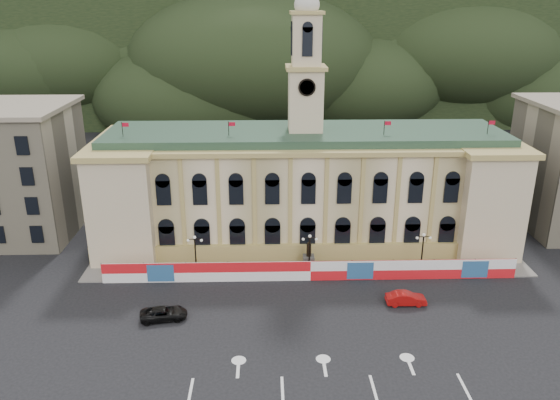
{
  "coord_description": "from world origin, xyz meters",
  "views": [
    {
      "loc": [
        -5.24,
        -43.65,
        31.96
      ],
      "look_at": [
        -3.61,
        18.0,
        9.31
      ],
      "focal_mm": 35.0,
      "sensor_mm": 36.0,
      "label": 1
    }
  ],
  "objects_px": {
    "red_sedan": "(406,298)",
    "statue": "(309,260)",
    "black_suv": "(164,313)",
    "lamp_center": "(310,250)"
  },
  "relations": [
    {
      "from": "statue",
      "to": "black_suv",
      "type": "height_order",
      "value": "statue"
    },
    {
      "from": "statue",
      "to": "red_sedan",
      "type": "bearing_deg",
      "value": -41.01
    },
    {
      "from": "red_sedan",
      "to": "statue",
      "type": "bearing_deg",
      "value": 49.36
    },
    {
      "from": "statue",
      "to": "red_sedan",
      "type": "distance_m",
      "value": 13.52
    },
    {
      "from": "statue",
      "to": "lamp_center",
      "type": "relative_size",
      "value": 0.72
    },
    {
      "from": "statue",
      "to": "black_suv",
      "type": "bearing_deg",
      "value": -145.52
    },
    {
      "from": "lamp_center",
      "to": "black_suv",
      "type": "relative_size",
      "value": 0.98
    },
    {
      "from": "statue",
      "to": "red_sedan",
      "type": "xyz_separation_m",
      "value": [
        10.2,
        -8.87,
        -0.45
      ]
    },
    {
      "from": "red_sedan",
      "to": "lamp_center",
      "type": "bearing_deg",
      "value": 52.72
    },
    {
      "from": "black_suv",
      "to": "lamp_center",
      "type": "bearing_deg",
      "value": -67.39
    }
  ]
}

